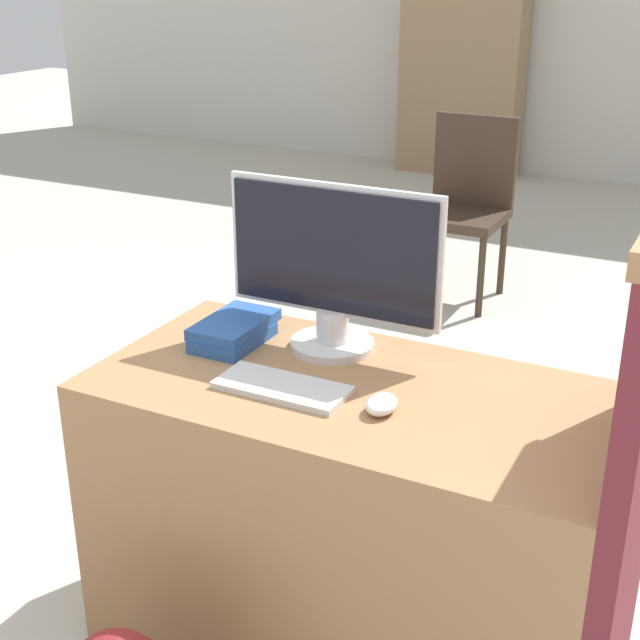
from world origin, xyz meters
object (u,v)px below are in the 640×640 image
(mouse, at_px, (382,404))
(far_chair, at_px, (466,198))
(keyboard, at_px, (282,387))
(monitor, at_px, (333,267))
(book_stack, at_px, (234,331))

(mouse, xyz_separation_m, far_chair, (-0.72, 2.79, -0.27))
(keyboard, distance_m, far_chair, 2.85)
(mouse, relative_size, far_chair, 0.10)
(keyboard, bearing_deg, far_chair, 99.52)
(monitor, bearing_deg, far_chair, 100.43)
(keyboard, height_order, mouse, mouse)
(far_chair, bearing_deg, book_stack, -46.68)
(far_chair, bearing_deg, keyboard, -41.99)
(keyboard, xyz_separation_m, far_chair, (-0.47, 2.80, -0.25))
(keyboard, bearing_deg, mouse, 1.70)
(monitor, height_order, far_chair, monitor)
(monitor, bearing_deg, mouse, -46.37)
(keyboard, bearing_deg, book_stack, 143.33)
(mouse, height_order, book_stack, book_stack)
(monitor, relative_size, far_chair, 0.60)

